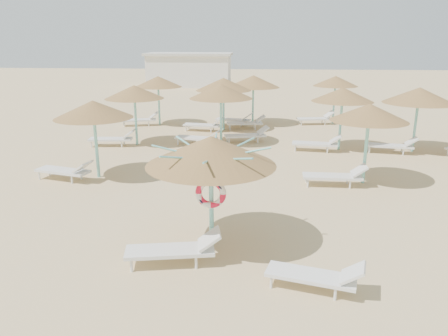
{
  "coord_description": "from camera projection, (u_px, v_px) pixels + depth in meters",
  "views": [
    {
      "loc": [
        0.94,
        -9.11,
        4.69
      ],
      "look_at": [
        0.05,
        2.18,
        1.3
      ],
      "focal_mm": 35.0,
      "sensor_mm": 36.0,
      "label": 1
    }
  ],
  "objects": [
    {
      "name": "main_palapa",
      "position": [
        211.0,
        151.0,
        9.65
      ],
      "size": [
        2.93,
        2.93,
        2.62
      ],
      "color": "#79D3CC",
      "rests_on": "ground"
    },
    {
      "name": "service_hut",
      "position": [
        190.0,
        69.0,
        43.53
      ],
      "size": [
        8.4,
        4.4,
        3.25
      ],
      "color": "silver",
      "rests_on": "ground"
    },
    {
      "name": "palapa_field",
      "position": [
        290.0,
        94.0,
        19.22
      ],
      "size": [
        19.02,
        13.35,
        2.73
      ],
      "color": "#79D3CC",
      "rests_on": "ground"
    },
    {
      "name": "lounger_main_b",
      "position": [
        317.0,
        275.0,
        8.36
      ],
      "size": [
        1.92,
        1.01,
        0.67
      ],
      "rotation": [
        0.0,
        0.0,
        -0.26
      ],
      "color": "silver",
      "rests_on": "ground"
    },
    {
      "name": "ground",
      "position": [
        214.0,
        248.0,
        10.12
      ],
      "size": [
        120.0,
        120.0,
        0.0
      ],
      "primitive_type": "plane",
      "color": "tan",
      "rests_on": "ground"
    },
    {
      "name": "lounger_main_a",
      "position": [
        176.0,
        249.0,
        9.34
      ],
      "size": [
        2.11,
        0.96,
        0.74
      ],
      "rotation": [
        0.0,
        0.0,
        0.18
      ],
      "color": "silver",
      "rests_on": "ground"
    }
  ]
}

